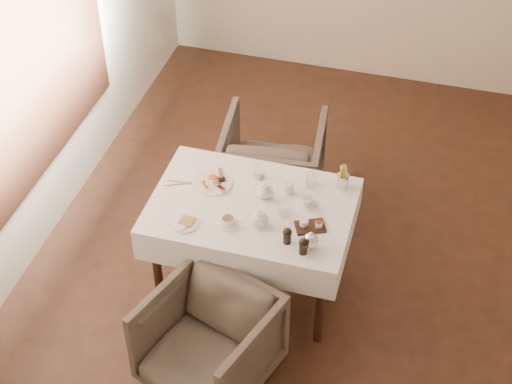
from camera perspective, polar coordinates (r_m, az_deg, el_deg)
The scene contains 21 objects.
room at distance 5.26m, azimuth -16.03°, elevation 11.66°, with size 5.00×5.00×5.00m.
table at distance 5.02m, azimuth -0.32°, elevation -1.88°, with size 1.28×0.88×0.75m.
armchair_near at distance 4.77m, azimuth -3.46°, elevation -10.79°, with size 0.69×0.71×0.65m, color #463E33.
armchair_far at distance 5.90m, azimuth 1.23°, elevation 2.15°, with size 0.73×0.76×0.69m, color #463E33.
breakfast_plate at distance 5.10m, azimuth -3.16°, elevation 0.74°, with size 0.27×0.27×0.03m.
side_plate at distance 4.83m, azimuth -5.29°, elevation -2.25°, with size 0.19×0.18×0.02m.
teapot_centre at distance 4.95m, azimuth 0.63°, elevation 0.15°, with size 0.15×0.12×0.12m, color white, non-canonical shape.
teapot_front at distance 4.76m, azimuth 0.27°, elevation -1.89°, with size 0.15×0.12×0.12m, color white, non-canonical shape.
creamer at distance 5.01m, azimuth 2.41°, elevation 0.32°, with size 0.06×0.06×0.07m, color white.
teacup_near at distance 4.79m, azimuth -2.04°, elevation -2.19°, with size 0.12×0.12×0.06m.
teacup_far at distance 4.93m, azimuth 3.78°, elevation -0.73°, with size 0.12×0.12×0.06m.
glass_left at distance 5.10m, azimuth 0.26°, elevation 1.47°, with size 0.07×0.07×0.10m, color silver.
glass_mid at distance 4.84m, azimuth 2.09°, elevation -1.20°, with size 0.07×0.07×0.10m, color silver.
glass_right at distance 5.05m, azimuth 4.04°, elevation 0.89°, with size 0.07×0.07×0.10m, color silver.
condiment_board at distance 4.79m, azimuth 3.94°, elevation -2.46°, with size 0.21×0.18×0.05m.
pepper_mill_left at distance 4.66m, azimuth 2.29°, elevation -3.18°, with size 0.06×0.06×0.12m, color black, non-canonical shape.
pepper_mill_right at distance 4.60m, azimuth 3.45°, elevation -3.93°, with size 0.06×0.06×0.12m, color black, non-canonical shape.
silver_pot at distance 4.64m, azimuth 4.01°, elevation -3.48°, with size 0.12×0.09×0.12m, color white, non-canonical shape.
fries_cup at distance 5.05m, azimuth 6.35°, elevation 1.06°, with size 0.08×0.08×0.17m.
cutlery_fork at distance 5.12m, azimuth -5.46°, elevation 0.71°, with size 0.01×0.19×0.00m, color silver.
cutlery_knife at distance 5.11m, azimuth -5.68°, elevation 0.55°, with size 0.01×0.19×0.00m, color silver.
Camera 1 is at (0.34, -3.86, 4.10)m, focal length 55.00 mm.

